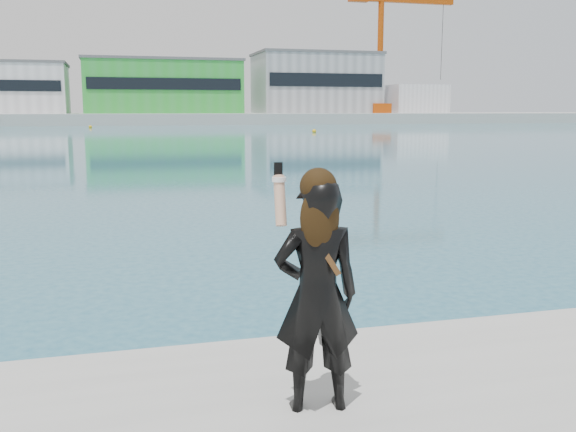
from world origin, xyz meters
name	(u,v)px	position (x,y,z in m)	size (l,w,h in m)	color
far_quay	(122,118)	(0.00, 130.00, 1.00)	(320.00, 40.00, 2.00)	#9E9E99
warehouse_white	(0,88)	(-22.00, 127.98, 6.76)	(24.48, 15.35, 9.50)	silver
warehouse_green	(162,87)	(8.00, 127.98, 7.26)	(30.60, 16.36, 10.50)	green
warehouse_grey_right	(316,83)	(40.00, 127.98, 8.26)	(25.50, 15.35, 12.50)	gray
ancillary_shed	(414,99)	(62.00, 126.00, 5.00)	(12.00, 10.00, 6.00)	silver
dock_crane	(386,49)	(53.20, 122.00, 15.07)	(23.00, 4.00, 24.00)	#C5470B
flagpole_right	(239,90)	(22.09, 121.00, 6.54)	(1.28, 0.16, 8.00)	silver
buoy_near	(314,132)	(21.62, 70.42, 0.00)	(0.50, 0.50, 0.50)	#F0AE0C
buoy_far	(90,128)	(-5.17, 98.03, 0.00)	(0.50, 0.50, 0.50)	#F0AE0C
woman	(317,288)	(-0.63, -0.36, 1.60)	(0.58, 0.42, 1.59)	black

